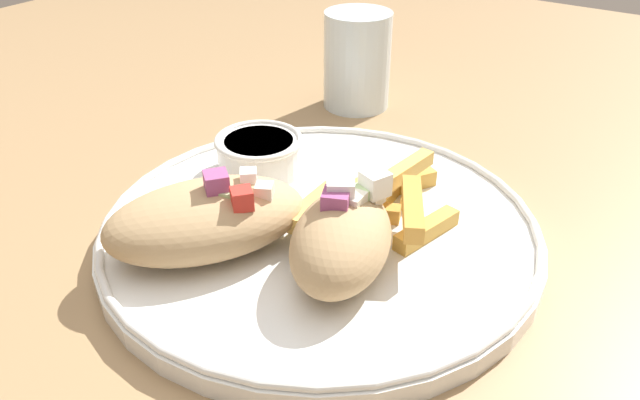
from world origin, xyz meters
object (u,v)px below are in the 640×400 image
object	(u,v)px
plate	(320,229)
pita_sandwich_far	(204,217)
fries_pile	(379,200)
water_glass	(357,65)
pita_sandwich_near	(342,237)
sauce_ramekin	(259,152)

from	to	relation	value
plate	pita_sandwich_far	distance (m)	0.09
plate	pita_sandwich_far	xyz separation A→B (m)	(-0.06, 0.05, 0.03)
fries_pile	water_glass	world-z (taller)	water_glass
fries_pile	water_glass	size ratio (longest dim) A/B	1.44
water_glass	pita_sandwich_near	bearing A→B (deg)	-150.23
pita_sandwich_far	plate	bearing A→B (deg)	-3.79
pita_sandwich_near	water_glass	world-z (taller)	water_glass
pita_sandwich_near	pita_sandwich_far	distance (m)	0.09
pita_sandwich_far	sauce_ramekin	bearing A→B (deg)	52.74
water_glass	plate	bearing A→B (deg)	-154.36
fries_pile	sauce_ramekin	xyz separation A→B (m)	(0.00, 0.11, 0.00)
pita_sandwich_near	pita_sandwich_far	size ratio (longest dim) A/B	0.76
sauce_ramekin	water_glass	distance (m)	0.19
plate	pita_sandwich_far	world-z (taller)	pita_sandwich_far
pita_sandwich_far	water_glass	xyz separation A→B (m)	(0.29, 0.06, 0.01)
sauce_ramekin	water_glass	world-z (taller)	water_glass
fries_pile	plate	bearing A→B (deg)	137.58
sauce_ramekin	water_glass	size ratio (longest dim) A/B	0.73
pita_sandwich_near	pita_sandwich_far	xyz separation A→B (m)	(-0.03, 0.09, -0.00)
pita_sandwich_near	fries_pile	size ratio (longest dim) A/B	0.84
fries_pile	water_glass	distance (m)	0.24
water_glass	fries_pile	bearing A→B (deg)	-144.58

